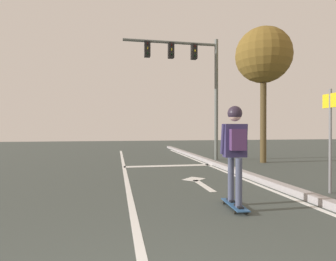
# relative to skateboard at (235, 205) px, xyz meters

# --- Properties ---
(lane_line_center) EXTENTS (0.12, 20.00, 0.01)m
(lane_line_center) POSITION_rel_skateboard_xyz_m (-1.75, 2.80, -0.06)
(lane_line_center) COLOR silver
(lane_line_center) RESTS_ON ground
(lane_line_curbside) EXTENTS (0.12, 20.00, 0.01)m
(lane_line_curbside) POSITION_rel_skateboard_xyz_m (1.41, 2.80, -0.06)
(lane_line_curbside) COLOR silver
(lane_line_curbside) RESTS_ON ground
(stop_bar) EXTENTS (3.31, 0.40, 0.01)m
(stop_bar) POSITION_rel_skateboard_xyz_m (-0.09, 5.57, -0.06)
(stop_bar) COLOR silver
(stop_bar) RESTS_ON ground
(lane_arrow_stem) EXTENTS (0.16, 1.40, 0.01)m
(lane_arrow_stem) POSITION_rel_skateboard_xyz_m (0.07, 1.95, -0.06)
(lane_arrow_stem) COLOR silver
(lane_arrow_stem) RESTS_ON ground
(lane_arrow_head) EXTENTS (0.71, 0.71, 0.01)m
(lane_arrow_head) POSITION_rel_skateboard_xyz_m (0.07, 2.80, -0.06)
(lane_arrow_head) COLOR silver
(lane_arrow_head) RESTS_ON ground
(curb_strip) EXTENTS (0.24, 24.00, 0.14)m
(curb_strip) POSITION_rel_skateboard_xyz_m (1.66, 2.80, 0.00)
(curb_strip) COLOR #9C9797
(curb_strip) RESTS_ON ground
(skateboard) EXTENTS (0.28, 0.87, 0.08)m
(skateboard) POSITION_rel_skateboard_xyz_m (0.00, 0.00, 0.00)
(skateboard) COLOR #28507F
(skateboard) RESTS_ON ground
(skater) EXTENTS (0.47, 0.63, 1.70)m
(skater) POSITION_rel_skateboard_xyz_m (-0.00, -0.02, 1.10)
(skater) COLOR #464C64
(skater) RESTS_ON skateboard
(traffic_signal_mast) EXTENTS (4.16, 0.34, 5.32)m
(traffic_signal_mast) POSITION_rel_skateboard_xyz_m (1.14, 7.07, 3.86)
(traffic_signal_mast) COLOR #5E6560
(traffic_signal_mast) RESTS_ON ground
(street_sign_post) EXTENTS (0.06, 0.44, 2.24)m
(street_sign_post) POSITION_rel_skateboard_xyz_m (2.50, 0.69, 1.40)
(street_sign_post) COLOR slate
(street_sign_post) RESTS_ON ground
(roadside_tree) EXTENTS (2.26, 2.26, 5.52)m
(roadside_tree) POSITION_rel_skateboard_xyz_m (3.88, 5.82, 4.27)
(roadside_tree) COLOR brown
(roadside_tree) RESTS_ON ground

